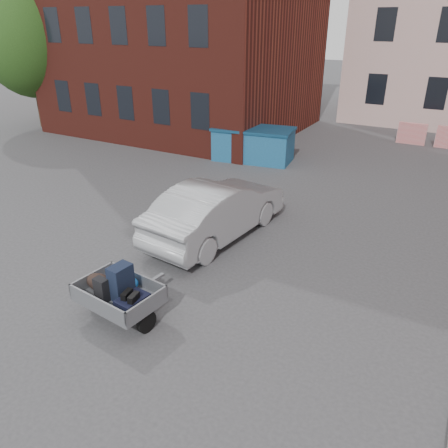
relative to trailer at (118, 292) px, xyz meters
The scene contains 6 objects.
ground 2.35m from the trailer, 77.60° to the left, with size 120.00×120.00×0.00m, color #38383A.
far_building 31.28m from the trailer, 128.87° to the left, with size 6.00×6.00×8.00m, color maroon.
tree 19.68m from the trailer, 144.14° to the left, with size 5.28×5.28×8.30m.
trailer is the anchor object (origin of this frame).
dumpster 11.37m from the trailer, 102.49° to the left, with size 3.51×2.16×1.38m.
silver_car 4.16m from the trailer, 92.59° to the left, with size 1.64×4.69×1.55m, color #989B9F.
Camera 1 is at (4.84, -7.43, 5.47)m, focal length 35.00 mm.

